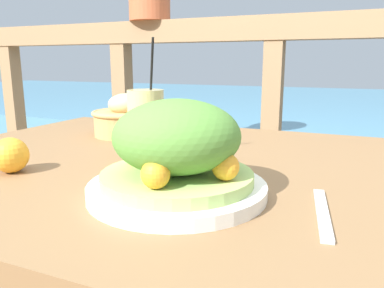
# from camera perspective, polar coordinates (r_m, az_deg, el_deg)

# --- Properties ---
(patio_table) EXTENTS (1.29, 0.88, 0.70)m
(patio_table) POSITION_cam_1_polar(r_m,az_deg,el_deg) (0.80, 0.74, -8.49)
(patio_table) COLOR olive
(patio_table) RESTS_ON ground_plane
(railing_fence) EXTENTS (2.80, 0.08, 1.08)m
(railing_fence) POSITION_cam_1_polar(r_m,az_deg,el_deg) (1.49, 12.10, 5.59)
(railing_fence) COLOR #937551
(railing_fence) RESTS_ON ground_plane
(sea_backdrop) EXTENTS (12.00, 4.00, 0.53)m
(sea_backdrop) POSITION_cam_1_polar(r_m,az_deg,el_deg) (4.01, 18.86, 2.52)
(sea_backdrop) COLOR teal
(sea_backdrop) RESTS_ON ground_plane
(salad_plate) EXTENTS (0.28, 0.28, 0.15)m
(salad_plate) POSITION_cam_1_polar(r_m,az_deg,el_deg) (0.57, -2.31, -1.61)
(salad_plate) COLOR white
(salad_plate) RESTS_ON patio_table
(drink_glass) EXTENTS (0.08, 0.08, 0.25)m
(drink_glass) POSITION_cam_1_polar(r_m,az_deg,el_deg) (0.79, -6.98, 2.86)
(drink_glass) COLOR #DBCC7F
(drink_glass) RESTS_ON patio_table
(bread_basket) EXTENTS (0.19, 0.19, 0.12)m
(bread_basket) POSITION_cam_1_polar(r_m,az_deg,el_deg) (1.08, -9.92, 3.89)
(bread_basket) COLOR tan
(bread_basket) RESTS_ON patio_table
(fork) EXTENTS (0.04, 0.18, 0.00)m
(fork) POSITION_cam_1_polar(r_m,az_deg,el_deg) (0.55, 19.25, -9.82)
(fork) COLOR silver
(fork) RESTS_ON patio_table
(orange_near_basket) EXTENTS (0.07, 0.07, 0.07)m
(orange_near_basket) POSITION_cam_1_polar(r_m,az_deg,el_deg) (0.78, -25.93, -1.54)
(orange_near_basket) COLOR #F9A328
(orange_near_basket) RESTS_ON patio_table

